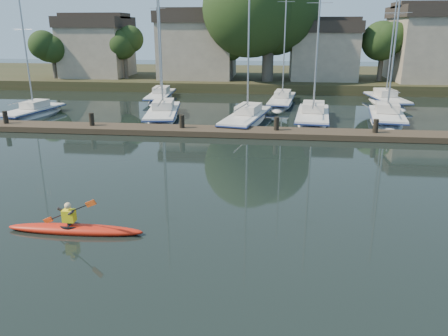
# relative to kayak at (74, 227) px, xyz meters

# --- Properties ---
(ground) EXTENTS (160.00, 160.00, 0.00)m
(ground) POSITION_rel_kayak_xyz_m (3.64, 0.43, -0.18)
(ground) COLOR black
(ground) RESTS_ON ground
(kayak) EXTENTS (4.64, 0.93, 1.48)m
(kayak) POSITION_rel_kayak_xyz_m (0.00, 0.00, 0.00)
(kayak) COLOR red
(kayak) RESTS_ON ground
(dock) EXTENTS (34.00, 2.00, 1.80)m
(dock) POSITION_rel_kayak_xyz_m (3.64, 14.43, 0.03)
(dock) COLOR #3F3324
(dock) RESTS_ON ground
(sailboat_0) EXTENTS (3.10, 7.26, 11.16)m
(sailboat_0) POSITION_rel_kayak_xyz_m (-12.02, 18.88, -0.36)
(sailboat_0) COLOR white
(sailboat_0) RESTS_ON ground
(sailboat_1) EXTENTS (3.49, 9.12, 14.54)m
(sailboat_1) POSITION_rel_kayak_xyz_m (-1.83, 19.26, -0.38)
(sailboat_1) COLOR white
(sailboat_1) RESTS_ON ground
(sailboat_2) EXTENTS (3.88, 9.36, 15.10)m
(sailboat_2) POSITION_rel_kayak_xyz_m (4.53, 18.23, -0.37)
(sailboat_2) COLOR white
(sailboat_2) RESTS_ON ground
(sailboat_3) EXTENTS (3.15, 8.90, 14.05)m
(sailboat_3) POSITION_rel_kayak_xyz_m (9.26, 19.20, -0.39)
(sailboat_3) COLOR white
(sailboat_3) RESTS_ON ground
(sailboat_4) EXTENTS (3.43, 7.93, 13.03)m
(sailboat_4) POSITION_rel_kayak_xyz_m (14.53, 19.57, -0.39)
(sailboat_4) COLOR white
(sailboat_4) RESTS_ON ground
(sailboat_5) EXTENTS (2.59, 8.60, 14.03)m
(sailboat_5) POSITION_rel_kayak_xyz_m (-4.28, 28.09, -0.35)
(sailboat_5) COLOR white
(sailboat_5) RESTS_ON ground
(sailboat_6) EXTENTS (2.94, 9.40, 14.69)m
(sailboat_6) POSITION_rel_kayak_xyz_m (7.15, 26.72, -0.35)
(sailboat_6) COLOR white
(sailboat_6) RESTS_ON ground
(sailboat_7) EXTENTS (3.07, 8.38, 13.20)m
(sailboat_7) POSITION_rel_kayak_xyz_m (16.42, 27.86, -0.38)
(sailboat_7) COLOR white
(sailboat_7) RESTS_ON ground
(shore) EXTENTS (90.00, 25.25, 12.75)m
(shore) POSITION_rel_kayak_xyz_m (5.26, 40.72, 3.05)
(shore) COLOR #282E17
(shore) RESTS_ON ground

